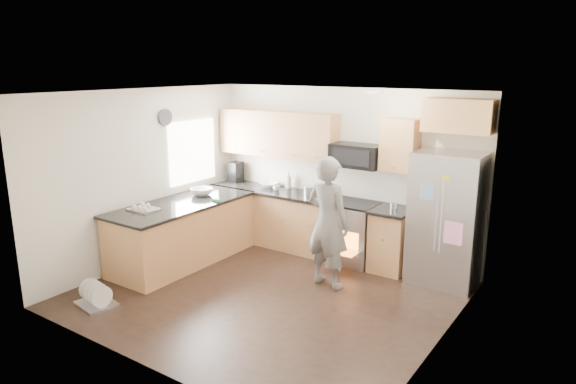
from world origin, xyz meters
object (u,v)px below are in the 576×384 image
Objects in this scene: stove_range at (351,218)px; dish_rack at (96,299)px; refrigerator at (447,219)px; person at (328,222)px.

dish_rack is (-1.94, -3.13, -0.60)m from stove_range.
refrigerator reaches higher than stove_range.
person is 3.26× the size of dish_rack.
refrigerator is 1.02× the size of person.
person is 3.10m from dish_rack.
refrigerator is 1.61m from person.
stove_range is at bearing -73.14° from person.
refrigerator is at bearing -134.06° from person.
stove_range is 0.98× the size of refrigerator.
person is at bearing -81.08° from stove_range.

